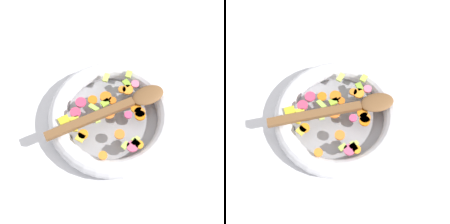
{
  "view_description": "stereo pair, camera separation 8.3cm",
  "coord_description": "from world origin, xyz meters",
  "views": [
    {
      "loc": [
        0.37,
        0.09,
        0.79
      ],
      "look_at": [
        0.0,
        0.0,
        0.05
      ],
      "focal_mm": 50.0,
      "sensor_mm": 36.0,
      "label": 1
    },
    {
      "loc": [
        0.34,
        0.17,
        0.79
      ],
      "look_at": [
        0.0,
        0.0,
        0.05
      ],
      "focal_mm": 50.0,
      "sensor_mm": 36.0,
      "label": 2
    }
  ],
  "objects": [
    {
      "name": "ground_plane",
      "position": [
        0.0,
        0.0,
        0.0
      ],
      "size": [
        4.0,
        4.0,
        0.0
      ],
      "primitive_type": "plane",
      "color": "silver"
    },
    {
      "name": "skillet",
      "position": [
        0.0,
        0.0,
        0.02
      ],
      "size": [
        0.35,
        0.35,
        0.05
      ],
      "color": "gray",
      "rests_on": "ground_plane"
    },
    {
      "name": "chopped_vegetables",
      "position": [
        0.0,
        0.0,
        0.05
      ],
      "size": [
        0.28,
        0.25,
        0.01
      ],
      "color": "orange",
      "rests_on": "skillet"
    },
    {
      "name": "wooden_spoon",
      "position": [
        -0.01,
        0.01,
        0.06
      ],
      "size": [
        0.24,
        0.29,
        0.01
      ],
      "color": "brown",
      "rests_on": "chopped_vegetables"
    }
  ]
}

